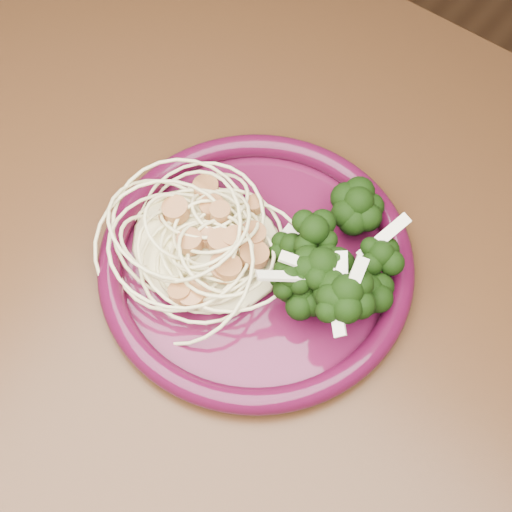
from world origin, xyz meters
name	(u,v)px	position (x,y,z in m)	size (l,w,h in m)	color
dining_table	(199,310)	(0.00, 0.00, 0.65)	(1.20, 0.80, 0.75)	#472814
dinner_plate	(256,262)	(0.05, 0.03, 0.76)	(0.35, 0.35, 0.02)	#460D27
spaghetti_pile	(207,241)	(0.01, 0.02, 0.77)	(0.14, 0.12, 0.03)	#F9F0AC
scallop_cluster	(204,219)	(0.01, 0.02, 0.81)	(0.12, 0.12, 0.04)	#B87D4B
broccoli_pile	(318,266)	(0.10, 0.05, 0.78)	(0.09, 0.15, 0.05)	black
onion_garnish	(322,246)	(0.10, 0.05, 0.81)	(0.06, 0.10, 0.05)	white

